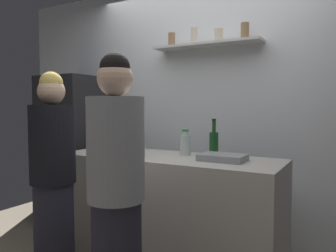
% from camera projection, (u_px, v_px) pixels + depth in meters
% --- Properties ---
extents(back_wall_assembly, '(4.80, 0.32, 2.60)m').
position_uv_depth(back_wall_assembly, '(210.00, 109.00, 3.33)').
color(back_wall_assembly, white).
rests_on(back_wall_assembly, ground).
extents(refrigerator, '(0.59, 0.66, 1.66)m').
position_uv_depth(refrigerator, '(75.00, 152.00, 3.72)').
color(refrigerator, black).
rests_on(refrigerator, ground).
extents(counter, '(1.85, 0.65, 0.92)m').
position_uv_depth(counter, '(168.00, 211.00, 2.79)').
color(counter, '#B7B2A8').
rests_on(counter, ground).
extents(baking_pan, '(0.34, 0.24, 0.05)m').
position_uv_depth(baking_pan, '(223.00, 157.00, 2.53)').
color(baking_pan, gray).
rests_on(baking_pan, counter).
extents(utensil_holder, '(0.09, 0.09, 0.22)m').
position_uv_depth(utensil_holder, '(135.00, 146.00, 2.98)').
color(utensil_holder, '#B2B2B7').
rests_on(utensil_holder, counter).
extents(wine_bottle_green_glass, '(0.08, 0.08, 0.31)m').
position_uv_depth(wine_bottle_green_glass, '(214.00, 142.00, 2.83)').
color(wine_bottle_green_glass, '#19471E').
rests_on(wine_bottle_green_glass, counter).
extents(wine_bottle_pale_glass, '(0.08, 0.08, 0.29)m').
position_uv_depth(wine_bottle_pale_glass, '(140.00, 143.00, 2.72)').
color(wine_bottle_pale_glass, '#B2BFB2').
rests_on(wine_bottle_pale_glass, counter).
extents(water_bottle_plastic, '(0.09, 0.09, 0.22)m').
position_uv_depth(water_bottle_plastic, '(185.00, 144.00, 2.81)').
color(water_bottle_plastic, silver).
rests_on(water_bottle_plastic, counter).
extents(person_grey_hoodie, '(0.34, 0.34, 1.65)m').
position_uv_depth(person_grey_hoodie, '(116.00, 194.00, 1.99)').
color(person_grey_hoodie, '#262633').
rests_on(person_grey_hoodie, ground).
extents(person_blonde, '(0.34, 0.34, 1.59)m').
position_uv_depth(person_blonde, '(53.00, 179.00, 2.55)').
color(person_blonde, '#262633').
rests_on(person_blonde, ground).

